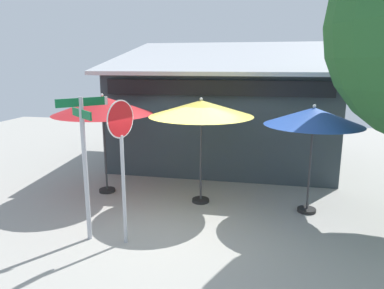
% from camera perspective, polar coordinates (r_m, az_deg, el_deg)
% --- Properties ---
extents(ground_plane, '(28.00, 28.00, 0.10)m').
position_cam_1_polar(ground_plane, '(8.15, -2.53, -13.24)').
color(ground_plane, '#9E9B93').
extents(cafe_building, '(7.66, 5.88, 4.36)m').
position_cam_1_polar(cafe_building, '(13.22, 5.25, 4.77)').
color(cafe_building, '#333D42').
rests_on(cafe_building, ground).
extents(street_sign_post, '(0.73, 0.77, 2.90)m').
position_cam_1_polar(street_sign_post, '(7.31, -16.64, -1.34)').
color(street_sign_post, '#A8AAB2').
rests_on(street_sign_post, ground).
extents(stop_sign, '(0.24, 0.69, 2.86)m').
position_cam_1_polar(stop_sign, '(6.94, -11.05, -0.40)').
color(stop_sign, '#A8AAB2').
rests_on(stop_sign, ground).
extents(patio_umbrella_crimson_left, '(2.66, 2.66, 2.73)m').
position_cam_1_polar(patio_umbrella_crimson_left, '(9.89, -13.96, 5.98)').
color(patio_umbrella_crimson_left, black).
rests_on(patio_umbrella_crimson_left, ground).
extents(patio_umbrella_mustard_center, '(2.58, 2.58, 2.70)m').
position_cam_1_polar(patio_umbrella_mustard_center, '(8.86, 1.45, 5.65)').
color(patio_umbrella_mustard_center, black).
rests_on(patio_umbrella_mustard_center, ground).
extents(patio_umbrella_royal_blue_right, '(2.24, 2.24, 2.60)m').
position_cam_1_polar(patio_umbrella_royal_blue_right, '(8.70, 18.67, 4.11)').
color(patio_umbrella_royal_blue_right, black).
rests_on(patio_umbrella_royal_blue_right, ground).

